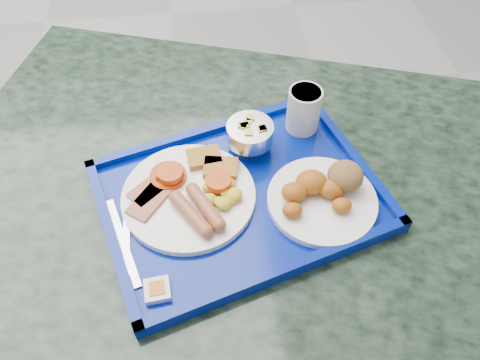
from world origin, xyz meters
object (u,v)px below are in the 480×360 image
object	(u,v)px
table	(258,247)
main_plate	(192,193)
bread_plate	(324,193)
fruit_bowl	(250,134)
tray	(240,197)
juice_cup	(304,109)

from	to	relation	value
table	main_plate	distance (m)	0.25
bread_plate	fruit_bowl	world-z (taller)	bread_plate
main_plate	tray	bearing A→B (deg)	-2.99
tray	juice_cup	distance (m)	0.21
table	fruit_bowl	world-z (taller)	fruit_bowl
table	tray	xyz separation A→B (m)	(-0.04, -0.01, 0.20)
juice_cup	tray	bearing A→B (deg)	-132.36
table	bread_plate	world-z (taller)	bread_plate
tray	main_plate	bearing A→B (deg)	177.01
tray	bread_plate	distance (m)	0.14
tray	fruit_bowl	distance (m)	0.12
fruit_bowl	bread_plate	bearing A→B (deg)	-50.52
tray	bread_plate	size ratio (longest dim) A/B	2.92
main_plate	fruit_bowl	xyz separation A→B (m)	(0.11, 0.10, 0.03)
table	juice_cup	xyz separation A→B (m)	(0.10, 0.14, 0.25)
table	tray	distance (m)	0.21
juice_cup	main_plate	bearing A→B (deg)	-146.14
fruit_bowl	table	bearing A→B (deg)	-84.16
main_plate	fruit_bowl	world-z (taller)	fruit_bowl
table	juice_cup	bearing A→B (deg)	54.31
table	fruit_bowl	xyz separation A→B (m)	(-0.01, 0.09, 0.25)
tray	juice_cup	size ratio (longest dim) A/B	6.16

